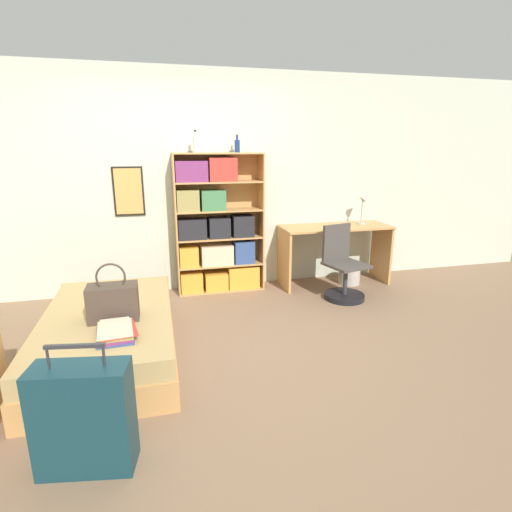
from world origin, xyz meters
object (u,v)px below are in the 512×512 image
at_px(desk, 335,243).
at_px(waste_bin, 349,275).
at_px(handbag, 113,301).
at_px(suitcase, 84,418).
at_px(bookcase, 216,231).
at_px(bed, 110,334).
at_px(book_stack_on_bed, 116,332).
at_px(desk_lamp, 364,202).
at_px(bottle_brown, 237,146).
at_px(desk_chair, 343,276).
at_px(bottle_green, 196,144).

xyz_separation_m(desk, waste_bin, (0.20, -0.05, -0.43)).
relative_size(handbag, suitcase, 0.62).
bearing_deg(bookcase, handbag, -124.26).
bearing_deg(handbag, bed, 115.95).
relative_size(book_stack_on_bed, desk_lamp, 0.88).
xyz_separation_m(handbag, waste_bin, (2.76, 1.38, -0.43)).
height_order(bed, handbag, handbag).
bearing_deg(bottle_brown, desk_chair, -29.88).
bearing_deg(suitcase, bookcase, 67.23).
relative_size(bookcase, desk_lamp, 3.96).
xyz_separation_m(handbag, bookcase, (1.05, 1.54, 0.21)).
height_order(suitcase, bookcase, bookcase).
distance_m(suitcase, bookcase, 2.92).
distance_m(bed, suitcase, 1.28).
relative_size(suitcase, bookcase, 0.45).
relative_size(desk_lamp, waste_bin, 1.53).
bearing_deg(bottle_brown, handbag, -130.36).
height_order(book_stack_on_bed, bottle_green, bottle_green).
bearing_deg(bed, desk, 25.94).
xyz_separation_m(desk_lamp, desk_chair, (-0.51, -0.54, -0.77)).
height_order(book_stack_on_bed, waste_bin, book_stack_on_bed).
relative_size(bottle_green, bottle_brown, 1.23).
bearing_deg(bottle_green, book_stack_on_bed, -113.66).
bearing_deg(desk_chair, desk, 76.95).
distance_m(bottle_green, waste_bin, 2.53).
xyz_separation_m(suitcase, desk, (2.62, 2.55, 0.23)).
relative_size(handbag, desk, 0.34).
distance_m(bed, bookcase, 1.87).
bearing_deg(bed, book_stack_on_bed, -76.99).
xyz_separation_m(suitcase, bookcase, (1.12, 2.66, 0.44)).
height_order(suitcase, desk_chair, desk_chair).
bearing_deg(desk_lamp, waste_bin, -154.65).
bearing_deg(book_stack_on_bed, desk_lamp, 31.66).
distance_m(book_stack_on_bed, bookcase, 2.15).
height_order(bed, desk_lamp, desk_lamp).
distance_m(bed, desk_lamp, 3.41).
bearing_deg(bottle_brown, bookcase, -175.01).
distance_m(bottle_brown, waste_bin, 2.17).
height_order(bottle_brown, desk, bottle_brown).
height_order(bottle_green, waste_bin, bottle_green).
distance_m(handbag, waste_bin, 3.11).
bearing_deg(book_stack_on_bed, suitcase, -97.65).
bearing_deg(book_stack_on_bed, bookcase, 61.60).
height_order(bottle_brown, desk_chair, bottle_brown).
relative_size(desk, desk_chair, 1.62).
bearing_deg(bed, bottle_brown, 45.24).
xyz_separation_m(book_stack_on_bed, waste_bin, (2.72, 1.71, -0.32)).
bearing_deg(desk, book_stack_on_bed, -145.06).
distance_m(handbag, desk, 2.93).
distance_m(bottle_green, desk_chair, 2.26).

